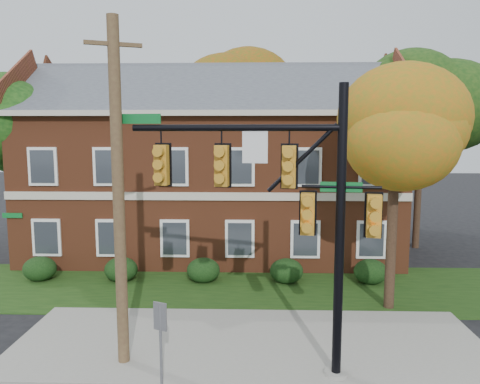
{
  "coord_description": "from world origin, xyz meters",
  "views": [
    {
      "loc": [
        0.13,
        -12.35,
        6.33
      ],
      "look_at": [
        -0.34,
        3.0,
        4.34
      ],
      "focal_mm": 35.0,
      "sensor_mm": 36.0,
      "label": 1
    }
  ],
  "objects_px": {
    "utility_pole": "(118,195)",
    "tree_far_rear": "(243,94)",
    "hedge_right": "(286,271)",
    "apartment_building": "(213,157)",
    "traffic_signal": "(286,199)",
    "hedge_left": "(121,269)",
    "sign_post": "(161,334)",
    "hedge_far_left": "(40,269)",
    "tree_near_right": "(404,121)",
    "tree_left_rear": "(17,124)",
    "tree_right_rear": "(430,97)",
    "hedge_center": "(203,270)",
    "hedge_far_right": "(371,272)"
  },
  "relations": [
    {
      "from": "utility_pole",
      "to": "tree_far_rear",
      "type": "bearing_deg",
      "value": 59.15
    },
    {
      "from": "hedge_right",
      "to": "utility_pole",
      "type": "relative_size",
      "value": 0.15
    },
    {
      "from": "apartment_building",
      "to": "traffic_signal",
      "type": "relative_size",
      "value": 2.51
    },
    {
      "from": "hedge_left",
      "to": "hedge_right",
      "type": "height_order",
      "value": "same"
    },
    {
      "from": "sign_post",
      "to": "tree_far_rear",
      "type": "bearing_deg",
      "value": 108.93
    },
    {
      "from": "hedge_far_left",
      "to": "hedge_left",
      "type": "height_order",
      "value": "same"
    },
    {
      "from": "hedge_left",
      "to": "hedge_far_left",
      "type": "bearing_deg",
      "value": 180.0
    },
    {
      "from": "tree_near_right",
      "to": "tree_left_rear",
      "type": "xyz_separation_m",
      "value": [
        -16.95,
        6.97,
        0.01
      ]
    },
    {
      "from": "apartment_building",
      "to": "utility_pole",
      "type": "xyz_separation_m",
      "value": [
        -1.43,
        -12.27,
        -0.3
      ]
    },
    {
      "from": "tree_near_right",
      "to": "tree_left_rear",
      "type": "distance_m",
      "value": 18.33
    },
    {
      "from": "tree_right_rear",
      "to": "hedge_far_left",
      "type": "bearing_deg",
      "value": -161.55
    },
    {
      "from": "hedge_center",
      "to": "traffic_signal",
      "type": "distance_m",
      "value": 8.97
    },
    {
      "from": "hedge_right",
      "to": "sign_post",
      "type": "height_order",
      "value": "sign_post"
    },
    {
      "from": "tree_left_rear",
      "to": "hedge_center",
      "type": "bearing_deg",
      "value": -23.04
    },
    {
      "from": "tree_right_rear",
      "to": "utility_pole",
      "type": "distance_m",
      "value": 18.62
    },
    {
      "from": "traffic_signal",
      "to": "utility_pole",
      "type": "xyz_separation_m",
      "value": [
        -4.36,
        0.38,
        0.03
      ]
    },
    {
      "from": "hedge_right",
      "to": "traffic_signal",
      "type": "distance_m",
      "value": 8.49
    },
    {
      "from": "traffic_signal",
      "to": "tree_left_rear",
      "type": "bearing_deg",
      "value": 145.99
    },
    {
      "from": "traffic_signal",
      "to": "utility_pole",
      "type": "bearing_deg",
      "value": -176.68
    },
    {
      "from": "hedge_far_left",
      "to": "hedge_left",
      "type": "xyz_separation_m",
      "value": [
        3.5,
        0.0,
        0.0
      ]
    },
    {
      "from": "hedge_far_right",
      "to": "hedge_center",
      "type": "bearing_deg",
      "value": 180.0
    },
    {
      "from": "hedge_far_left",
      "to": "traffic_signal",
      "type": "bearing_deg",
      "value": -36.68
    },
    {
      "from": "apartment_building",
      "to": "hedge_center",
      "type": "xyz_separation_m",
      "value": [
        0.0,
        -5.25,
        -4.46
      ]
    },
    {
      "from": "hedge_right",
      "to": "sign_post",
      "type": "relative_size",
      "value": 0.58
    },
    {
      "from": "utility_pole",
      "to": "sign_post",
      "type": "distance_m",
      "value": 3.75
    },
    {
      "from": "tree_near_right",
      "to": "traffic_signal",
      "type": "distance_m",
      "value": 6.58
    },
    {
      "from": "apartment_building",
      "to": "tree_far_rear",
      "type": "xyz_separation_m",
      "value": [
        1.34,
        7.84,
        3.86
      ]
    },
    {
      "from": "hedge_right",
      "to": "utility_pole",
      "type": "bearing_deg",
      "value": -125.08
    },
    {
      "from": "hedge_far_right",
      "to": "tree_far_rear",
      "type": "distance_m",
      "value": 16.51
    },
    {
      "from": "tree_near_right",
      "to": "hedge_far_left",
      "type": "bearing_deg",
      "value": 168.73
    },
    {
      "from": "tree_near_right",
      "to": "tree_left_rear",
      "type": "relative_size",
      "value": 0.97
    },
    {
      "from": "hedge_far_left",
      "to": "utility_pole",
      "type": "height_order",
      "value": "utility_pole"
    },
    {
      "from": "hedge_right",
      "to": "traffic_signal",
      "type": "relative_size",
      "value": 0.19
    },
    {
      "from": "tree_left_rear",
      "to": "sign_post",
      "type": "bearing_deg",
      "value": -52.97
    },
    {
      "from": "hedge_center",
      "to": "hedge_right",
      "type": "distance_m",
      "value": 3.5
    },
    {
      "from": "tree_far_rear",
      "to": "traffic_signal",
      "type": "distance_m",
      "value": 20.98
    },
    {
      "from": "tree_left_rear",
      "to": "tree_right_rear",
      "type": "height_order",
      "value": "tree_right_rear"
    },
    {
      "from": "traffic_signal",
      "to": "hedge_far_left",
      "type": "bearing_deg",
      "value": 151.64
    },
    {
      "from": "hedge_far_right",
      "to": "sign_post",
      "type": "xyz_separation_m",
      "value": [
        -7.05,
        -8.7,
        1.1
      ]
    },
    {
      "from": "hedge_center",
      "to": "hedge_far_right",
      "type": "relative_size",
      "value": 1.0
    },
    {
      "from": "hedge_left",
      "to": "traffic_signal",
      "type": "relative_size",
      "value": 0.19
    },
    {
      "from": "hedge_right",
      "to": "tree_left_rear",
      "type": "xyz_separation_m",
      "value": [
        -13.23,
        4.14,
        6.16
      ]
    },
    {
      "from": "hedge_far_left",
      "to": "sign_post",
      "type": "distance_m",
      "value": 11.19
    },
    {
      "from": "apartment_building",
      "to": "tree_right_rear",
      "type": "height_order",
      "value": "tree_right_rear"
    },
    {
      "from": "hedge_center",
      "to": "tree_far_rear",
      "type": "xyz_separation_m",
      "value": [
        1.34,
        13.09,
        8.32
      ]
    },
    {
      "from": "hedge_center",
      "to": "tree_right_rear",
      "type": "xyz_separation_m",
      "value": [
        11.31,
        6.11,
        7.6
      ]
    },
    {
      "from": "hedge_far_left",
      "to": "tree_near_right",
      "type": "xyz_separation_m",
      "value": [
        14.22,
        -2.83,
        6.14
      ]
    },
    {
      "from": "hedge_center",
      "to": "traffic_signal",
      "type": "bearing_deg",
      "value": -68.36
    },
    {
      "from": "hedge_right",
      "to": "apartment_building",
      "type": "bearing_deg",
      "value": 123.67
    },
    {
      "from": "tree_right_rear",
      "to": "tree_near_right",
      "type": "bearing_deg",
      "value": -114.58
    }
  ]
}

